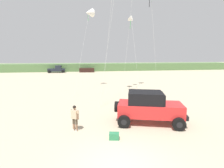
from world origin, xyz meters
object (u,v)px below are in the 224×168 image
at_px(kite_black_sled, 131,20).
at_px(distant_sedan, 87,70).
at_px(kite_pink_ribbon, 89,13).
at_px(jeep, 149,107).
at_px(distant_pickup, 57,69).
at_px(cooler_box, 114,136).
at_px(person_watching, 75,117).

bearing_deg(kite_black_sled, distant_sedan, 102.02).
distance_m(kite_pink_ribbon, kite_black_sled, 5.87).
distance_m(jeep, kite_black_sled, 14.77).
bearing_deg(kite_black_sled, distant_pickup, 117.64).
relative_size(distant_pickup, kite_black_sled, 0.46).
bearing_deg(jeep, cooler_box, -144.81).
relative_size(kite_pink_ribbon, kite_black_sled, 1.12).
relative_size(distant_pickup, kite_pink_ribbon, 0.41).
height_order(jeep, kite_black_sled, kite_black_sled).
height_order(cooler_box, kite_black_sled, kite_black_sled).
bearing_deg(jeep, kite_black_sled, 80.93).
distance_m(person_watching, distant_pickup, 40.13).
distance_m(person_watching, cooler_box, 2.81).
bearing_deg(kite_pink_ribbon, distant_pickup, 108.73).
height_order(distant_sedan, kite_pink_ribbon, kite_pink_ribbon).
distance_m(cooler_box, distant_pickup, 42.06).
height_order(jeep, kite_pink_ribbon, kite_pink_ribbon).
xyz_separation_m(cooler_box, distant_sedan, (-0.98, 40.96, 0.41)).
xyz_separation_m(person_watching, kite_pink_ribbon, (1.46, 14.23, 9.57)).
distance_m(jeep, distant_sedan, 39.16).
xyz_separation_m(cooler_box, distant_pickup, (-9.36, 41.00, 0.75)).
bearing_deg(kite_pink_ribbon, jeep, -75.33).
xyz_separation_m(cooler_box, kite_black_sled, (4.74, 14.08, 9.26)).
xyz_separation_m(distant_pickup, kite_pink_ribbon, (8.57, -25.27, 9.57)).
height_order(cooler_box, distant_pickup, distant_pickup).
bearing_deg(cooler_box, kite_pink_ribbon, 104.17).
relative_size(distant_sedan, kite_black_sled, 0.42).
bearing_deg(kite_black_sled, person_watching, -119.08).
bearing_deg(kite_pink_ribbon, kite_black_sled, -16.60).
bearing_deg(kite_black_sled, kite_pink_ribbon, 163.40).
relative_size(cooler_box, distant_sedan, 0.13).
bearing_deg(cooler_box, kite_black_sled, 82.68).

